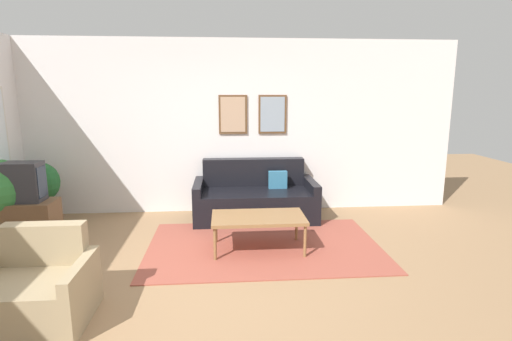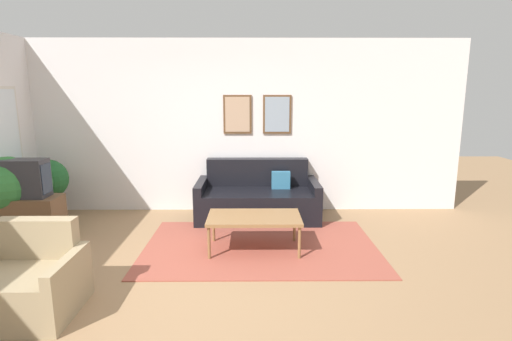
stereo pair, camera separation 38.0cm
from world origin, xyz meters
TOP-DOWN VIEW (x-y plane):
  - ground_plane at (0.00, 0.00)m, footprint 16.00×16.00m
  - area_rug at (0.78, 1.03)m, footprint 2.87×1.86m
  - wall_back at (0.01, 2.66)m, footprint 8.00×0.09m
  - couch at (0.76, 2.19)m, footprint 1.82×0.90m
  - coffee_table at (0.70, 0.92)m, footprint 1.12×0.63m
  - tv_stand at (-2.15, 1.15)m, footprint 0.80×0.41m
  - tv at (-2.14, 1.15)m, footprint 0.56×0.28m
  - armchair at (-1.30, -0.45)m, footprint 0.89×0.76m
  - potted_plant_tall at (-2.40, 1.23)m, footprint 0.73×0.73m
  - potted_plant_by_window at (-2.35, 2.09)m, footprint 0.59×0.59m
  - potted_plant_small at (-2.44, 1.78)m, footprint 0.60×0.60m

SIDE VIEW (x-z plane):
  - ground_plane at x=0.00m, z-range 0.00..0.00m
  - area_rug at x=0.78m, z-range 0.00..0.01m
  - armchair at x=-1.30m, z-range -0.12..0.65m
  - couch at x=0.76m, z-range -0.14..0.74m
  - tv_stand at x=-2.15m, z-range 0.00..0.61m
  - coffee_table at x=0.70m, z-range 0.18..0.61m
  - potted_plant_by_window at x=-2.35m, z-range 0.14..1.06m
  - potted_plant_small at x=-2.44m, z-range 0.15..1.09m
  - potted_plant_tall at x=-2.40m, z-range 0.17..1.28m
  - tv at x=-2.14m, z-range 0.61..1.09m
  - wall_back at x=0.01m, z-range 0.00..2.70m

